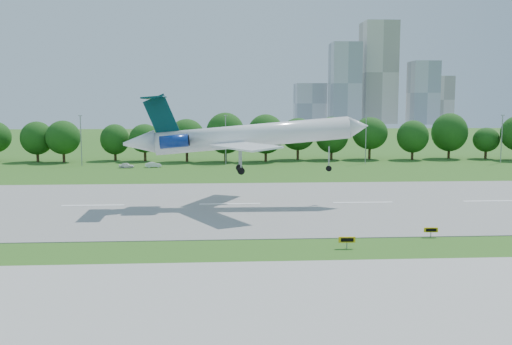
% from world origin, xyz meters
% --- Properties ---
extents(ground, '(600.00, 600.00, 0.00)m').
position_xyz_m(ground, '(0.00, 0.00, 0.00)').
color(ground, '#2A5917').
rests_on(ground, ground).
extents(runway, '(400.00, 45.00, 0.08)m').
position_xyz_m(runway, '(0.00, 25.00, 0.04)').
color(runway, gray).
rests_on(runway, ground).
extents(taxiway, '(400.00, 23.00, 0.08)m').
position_xyz_m(taxiway, '(0.00, -18.00, 0.04)').
color(taxiway, '#ADADA8').
rests_on(taxiway, ground).
extents(tree_line, '(288.40, 8.40, 10.40)m').
position_xyz_m(tree_line, '(0.00, 92.00, 6.19)').
color(tree_line, '#382314').
rests_on(tree_line, ground).
extents(light_poles, '(175.90, 0.25, 12.19)m').
position_xyz_m(light_poles, '(-2.50, 82.00, 6.34)').
color(light_poles, gray).
rests_on(light_poles, ground).
extents(skyline, '(127.00, 52.00, 80.00)m').
position_xyz_m(skyline, '(100.16, 390.61, 30.46)').
color(skyline, '#B2B2B7').
rests_on(skyline, ground).
extents(airliner, '(36.27, 26.37, 11.58)m').
position_xyz_m(airliner, '(-18.36, 24.95, 10.18)').
color(airliner, white).
rests_on(airliner, ground).
extents(taxi_sign_left, '(1.73, 0.28, 1.21)m').
position_xyz_m(taxi_sign_left, '(-8.49, -1.87, 0.89)').
color(taxi_sign_left, gray).
rests_on(taxi_sign_left, ground).
extents(taxi_sign_centre, '(1.56, 0.27, 1.09)m').
position_xyz_m(taxi_sign_centre, '(1.95, 2.51, 0.80)').
color(taxi_sign_centre, gray).
rests_on(taxi_sign_centre, ground).
extents(service_vehicle_a, '(3.98, 2.31, 1.24)m').
position_xyz_m(service_vehicle_a, '(-37.17, 76.80, 0.62)').
color(service_vehicle_a, white).
rests_on(service_vehicle_a, ground).
extents(service_vehicle_b, '(3.50, 1.46, 1.19)m').
position_xyz_m(service_vehicle_b, '(-43.31, 75.99, 0.59)').
color(service_vehicle_b, white).
rests_on(service_vehicle_b, ground).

